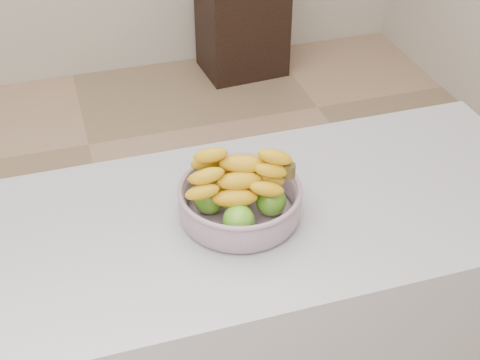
% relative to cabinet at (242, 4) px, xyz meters
% --- Properties ---
extents(ground, '(4.00, 4.00, 0.00)m').
position_rel_cabinet_xyz_m(ground, '(-0.97, -1.78, -0.41)').
color(ground, tan).
rests_on(ground, ground).
extents(cabinet, '(0.48, 0.39, 0.81)m').
position_rel_cabinet_xyz_m(cabinet, '(0.00, 0.00, 0.00)').
color(cabinet, black).
rests_on(cabinet, ground).
extents(fruit_bowl, '(0.27, 0.27, 0.16)m').
position_rel_cabinet_xyz_m(fruit_bowl, '(-0.73, -2.32, 0.54)').
color(fruit_bowl, '#93A2B0').
rests_on(fruit_bowl, counter).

